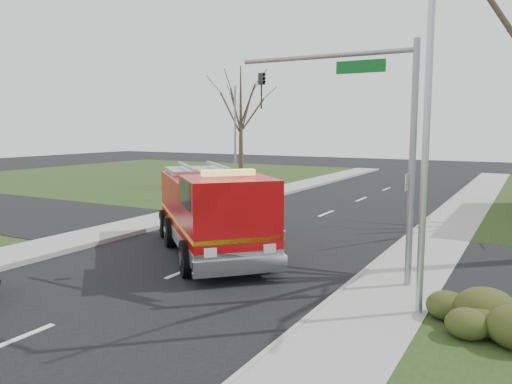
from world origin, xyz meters
The scene contains 9 objects.
ground centered at (0.00, 0.00, 0.00)m, with size 120.00×120.00×0.00m, color black.
sidewalk_right centered at (6.20, 0.00, 0.07)m, with size 2.40×80.00×0.15m, color gray.
sidewalk_left centered at (-6.20, 0.00, 0.07)m, with size 2.40×80.00×0.15m, color gray.
hedge_corner centered at (9.00, -1.00, 0.58)m, with size 2.80×2.00×0.90m, color #2D3B15.
bare_tree_left centered at (-10.00, 20.00, 5.56)m, with size 4.50×4.50×9.00m.
traffic_signal_mast centered at (5.21, 1.50, 4.71)m, with size 5.29×0.18×6.80m.
streetlight_pole centered at (7.14, -0.50, 4.55)m, with size 1.48×0.16×8.40m.
utility_pole_far centered at (-6.80, 14.00, 3.50)m, with size 0.14×0.14×7.00m, color gray.
fire_engine centered at (-0.55, 2.27, 1.45)m, with size 7.60×7.45×3.21m.
Camera 1 is at (9.38, -12.23, 4.47)m, focal length 35.00 mm.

